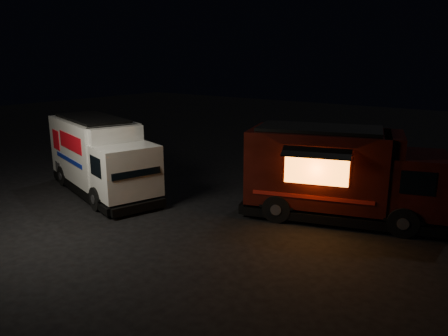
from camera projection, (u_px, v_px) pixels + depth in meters
ground at (149, 213)px, 15.89m from camera, size 80.00×80.00×0.00m
white_truck at (102, 157)px, 17.86m from camera, size 7.16×4.17×3.07m
red_truck at (344, 174)px, 15.00m from camera, size 7.29×4.54×3.19m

